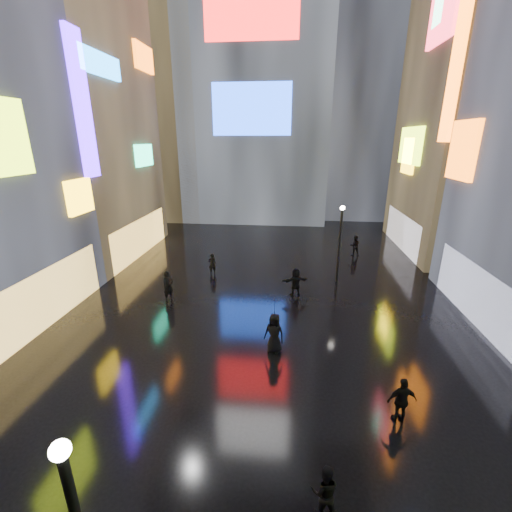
# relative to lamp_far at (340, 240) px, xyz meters

# --- Properties ---
(ground) EXTENTS (140.00, 140.00, 0.00)m
(ground) POSITION_rel_lamp_far_xyz_m (-4.52, -1.73, -2.94)
(ground) COLOR black
(ground) RESTS_ON ground
(building_left_far) EXTENTS (10.28, 12.00, 22.00)m
(building_left_far) POSITION_rel_lamp_far_xyz_m (-20.50, 4.27, 8.04)
(building_left_far) COLOR black
(building_left_far) RESTS_ON ground
(building_right_far) EXTENTS (10.28, 12.00, 28.00)m
(building_right_far) POSITION_rel_lamp_far_xyz_m (11.45, 8.27, 11.03)
(building_right_far) COLOR black
(building_right_far) RESTS_ON ground
(tower_main) EXTENTS (16.00, 14.20, 42.00)m
(tower_main) POSITION_rel_lamp_far_xyz_m (-7.52, 22.24, 18.06)
(tower_main) COLOR black
(tower_main) RESTS_ON ground
(tower_flank_right) EXTENTS (12.00, 12.00, 34.00)m
(tower_flank_right) POSITION_rel_lamp_far_xyz_m (4.48, 24.27, 14.06)
(tower_flank_right) COLOR black
(tower_flank_right) RESTS_ON ground
(tower_flank_left) EXTENTS (10.00, 10.00, 26.00)m
(tower_flank_left) POSITION_rel_lamp_far_xyz_m (-18.52, 20.27, 10.06)
(tower_flank_left) COLOR black
(tower_flank_left) RESTS_ON ground
(lamp_far) EXTENTS (0.30, 0.30, 5.20)m
(lamp_far) POSITION_rel_lamp_far_xyz_m (0.00, 0.00, 0.00)
(lamp_far) COLOR black
(lamp_far) RESTS_ON ground
(pedestrian_1) EXTENTS (0.77, 0.61, 1.56)m
(pedestrian_1) POSITION_rel_lamp_far_xyz_m (-2.18, -15.55, -2.16)
(pedestrian_1) COLOR black
(pedestrian_1) RESTS_ON ground
(pedestrian_3) EXTENTS (1.05, 0.56, 1.71)m
(pedestrian_3) POSITION_rel_lamp_far_xyz_m (0.69, -12.16, -2.09)
(pedestrian_3) COLOR black
(pedestrian_3) RESTS_ON ground
(pedestrian_4) EXTENTS (1.07, 0.88, 1.89)m
(pedestrian_4) POSITION_rel_lamp_far_xyz_m (-3.82, -8.54, -2.00)
(pedestrian_4) COLOR black
(pedestrian_4) RESTS_ON ground
(pedestrian_5) EXTENTS (1.71, 0.98, 1.75)m
(pedestrian_5) POSITION_rel_lamp_far_xyz_m (-2.82, -2.48, -2.07)
(pedestrian_5) COLOR black
(pedestrian_5) RESTS_ON ground
(pedestrian_6) EXTENTS (0.76, 0.81, 1.86)m
(pedestrian_6) POSITION_rel_lamp_far_xyz_m (-10.33, -4.01, -2.01)
(pedestrian_6) COLOR black
(pedestrian_6) RESTS_ON ground
(pedestrian_7) EXTENTS (0.85, 0.68, 1.70)m
(pedestrian_7) POSITION_rel_lamp_far_xyz_m (2.08, 5.65, -2.09)
(pedestrian_7) COLOR black
(pedestrian_7) RESTS_ON ground
(umbrella_2) EXTENTS (1.26, 1.26, 0.85)m
(umbrella_2) POSITION_rel_lamp_far_xyz_m (-3.82, -8.54, -0.63)
(umbrella_2) COLOR black
(umbrella_2) RESTS_ON pedestrian_4
(pedestrian_8) EXTENTS (0.66, 0.57, 1.52)m
(pedestrian_8) POSITION_rel_lamp_far_xyz_m (-8.71, 0.48, -2.18)
(pedestrian_8) COLOR black
(pedestrian_8) RESTS_ON ground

